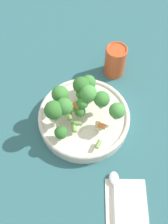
# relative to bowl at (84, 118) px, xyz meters

# --- Properties ---
(ground_plane) EXTENTS (3.00, 3.00, 0.00)m
(ground_plane) POSITION_rel_bowl_xyz_m (0.00, 0.00, -0.02)
(ground_plane) COLOR #2D6066
(bowl) EXTENTS (0.26, 0.26, 0.04)m
(bowl) POSITION_rel_bowl_xyz_m (0.00, 0.00, 0.00)
(bowl) COLOR silver
(bowl) RESTS_ON ground_plane
(pasta_salad) EXTENTS (0.18, 0.20, 0.10)m
(pasta_salad) POSITION_rel_bowl_xyz_m (0.00, -0.01, 0.08)
(pasta_salad) COLOR #8CB766
(pasta_salad) RESTS_ON bowl
(cup) EXTENTS (0.06, 0.06, 0.10)m
(cup) POSITION_rel_bowl_xyz_m (-0.17, -0.12, 0.03)
(cup) COLOR #CC4C23
(cup) RESTS_ON ground_plane
(napkin) EXTENTS (0.17, 0.19, 0.01)m
(napkin) POSITION_rel_bowl_xyz_m (0.03, 0.27, -0.02)
(napkin) COLOR white
(napkin) RESTS_ON ground_plane
(spoon) EXTENTS (0.10, 0.16, 0.01)m
(spoon) POSITION_rel_bowl_xyz_m (0.03, 0.22, -0.01)
(spoon) COLOR silver
(spoon) RESTS_ON napkin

